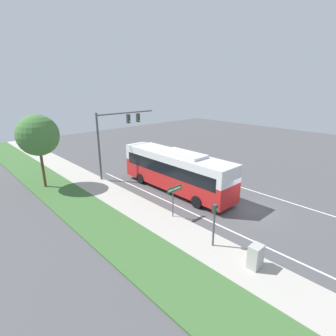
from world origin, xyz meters
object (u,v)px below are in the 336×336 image
object	(u,v)px
street_sign	(174,195)
utility_cabinet	(256,256)
signal_gantry	(116,130)
bus	(176,169)
pedestrian_signal	(214,219)

from	to	relation	value
street_sign	utility_cabinet	distance (m)	6.98
signal_gantry	street_sign	distance (m)	11.11
street_sign	utility_cabinet	world-z (taller)	street_sign
bus	pedestrian_signal	size ratio (longest dim) A/B	4.20
pedestrian_signal	street_sign	xyz separation A→B (m)	(0.82, 4.19, -0.16)
signal_gantry	pedestrian_signal	size ratio (longest dim) A/B	2.46
signal_gantry	street_sign	size ratio (longest dim) A/B	2.78
street_sign	signal_gantry	bearing A→B (deg)	78.68
signal_gantry	pedestrian_signal	bearing A→B (deg)	-101.25
pedestrian_signal	street_sign	bearing A→B (deg)	78.93
pedestrian_signal	signal_gantry	bearing A→B (deg)	78.75
bus	signal_gantry	bearing A→B (deg)	102.46
pedestrian_signal	bus	bearing A→B (deg)	59.75
bus	utility_cabinet	world-z (taller)	bus
signal_gantry	utility_cabinet	world-z (taller)	signal_gantry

